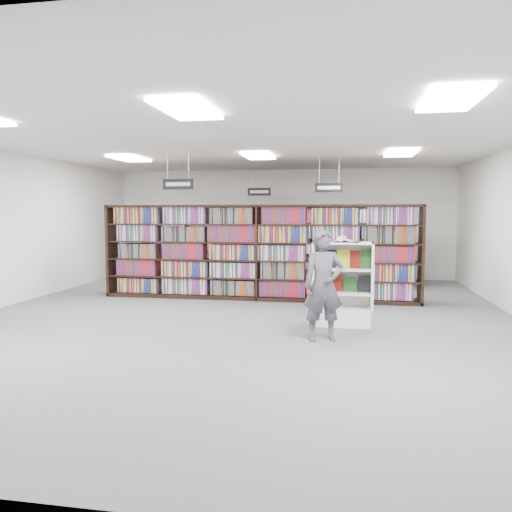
% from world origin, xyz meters
% --- Properties ---
extents(floor, '(12.00, 12.00, 0.00)m').
position_xyz_m(floor, '(0.00, 0.00, 0.00)').
color(floor, '#5A5A60').
rests_on(floor, ground).
extents(ceiling, '(10.00, 12.00, 0.10)m').
position_xyz_m(ceiling, '(0.00, 0.00, 3.20)').
color(ceiling, silver).
rests_on(ceiling, wall_back).
extents(wall_back, '(10.00, 0.10, 3.20)m').
position_xyz_m(wall_back, '(0.00, 6.00, 1.60)').
color(wall_back, white).
rests_on(wall_back, ground).
extents(wall_front, '(10.00, 0.10, 3.20)m').
position_xyz_m(wall_front, '(0.00, -6.00, 1.60)').
color(wall_front, white).
rests_on(wall_front, ground).
extents(bookshelf_row_near, '(7.00, 0.60, 2.10)m').
position_xyz_m(bookshelf_row_near, '(0.00, 2.00, 1.05)').
color(bookshelf_row_near, black).
rests_on(bookshelf_row_near, floor).
extents(bookshelf_row_mid, '(7.00, 0.60, 2.10)m').
position_xyz_m(bookshelf_row_mid, '(0.00, 4.00, 1.05)').
color(bookshelf_row_mid, black).
rests_on(bookshelf_row_mid, floor).
extents(bookshelf_row_far, '(7.00, 0.60, 2.10)m').
position_xyz_m(bookshelf_row_far, '(0.00, 5.70, 1.05)').
color(bookshelf_row_far, black).
rests_on(bookshelf_row_far, floor).
extents(aisle_sign_left, '(0.65, 0.02, 0.80)m').
position_xyz_m(aisle_sign_left, '(-1.50, 1.00, 2.53)').
color(aisle_sign_left, '#B2B2B7').
rests_on(aisle_sign_left, ceiling).
extents(aisle_sign_right, '(0.65, 0.02, 0.80)m').
position_xyz_m(aisle_sign_right, '(1.50, 3.00, 2.53)').
color(aisle_sign_right, '#B2B2B7').
rests_on(aisle_sign_right, ceiling).
extents(aisle_sign_center, '(0.65, 0.02, 0.80)m').
position_xyz_m(aisle_sign_center, '(-0.50, 5.00, 2.53)').
color(aisle_sign_center, '#B2B2B7').
rests_on(aisle_sign_center, ceiling).
extents(troffer_front_center, '(0.60, 1.20, 0.04)m').
position_xyz_m(troffer_front_center, '(0.00, -3.00, 3.16)').
color(troffer_front_center, white).
rests_on(troffer_front_center, ceiling).
extents(troffer_front_right, '(0.60, 1.20, 0.04)m').
position_xyz_m(troffer_front_right, '(3.00, -3.00, 3.16)').
color(troffer_front_right, white).
rests_on(troffer_front_right, ceiling).
extents(troffer_back_left, '(0.60, 1.20, 0.04)m').
position_xyz_m(troffer_back_left, '(-3.00, 2.00, 3.16)').
color(troffer_back_left, white).
rests_on(troffer_back_left, ceiling).
extents(troffer_back_center, '(0.60, 1.20, 0.04)m').
position_xyz_m(troffer_back_center, '(0.00, 2.00, 3.16)').
color(troffer_back_center, white).
rests_on(troffer_back_center, ceiling).
extents(troffer_back_right, '(0.60, 1.20, 0.04)m').
position_xyz_m(troffer_back_right, '(3.00, 2.00, 3.16)').
color(troffer_back_right, white).
rests_on(troffer_back_right, ceiling).
extents(endcap_display, '(1.04, 0.54, 1.43)m').
position_xyz_m(endcap_display, '(1.86, -0.25, 0.48)').
color(endcap_display, white).
rests_on(endcap_display, floor).
extents(open_book, '(0.63, 0.44, 0.13)m').
position_xyz_m(open_book, '(1.84, -0.27, 1.46)').
color(open_book, black).
rests_on(open_book, endcap_display).
extents(shopper, '(0.70, 0.56, 1.68)m').
position_xyz_m(shopper, '(1.58, -1.39, 0.84)').
color(shopper, '#4C4852').
rests_on(shopper, floor).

